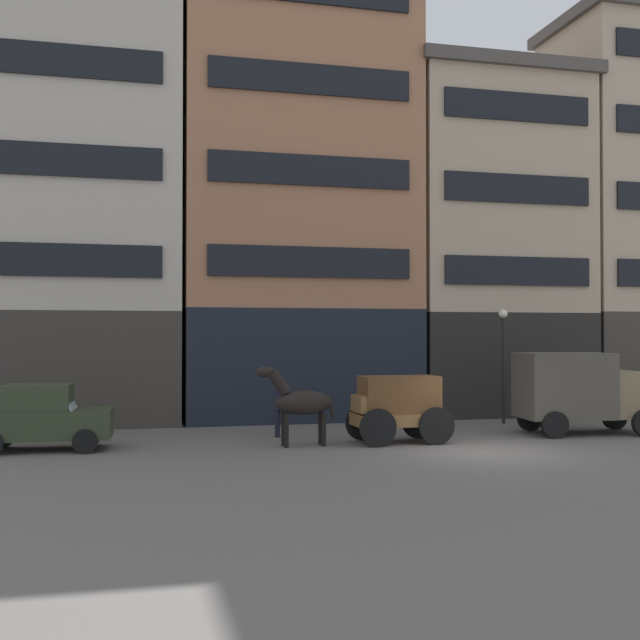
% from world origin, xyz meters
% --- Properties ---
extents(ground_plane, '(120.00, 120.00, 0.00)m').
position_xyz_m(ground_plane, '(0.00, 0.00, 0.00)').
color(ground_plane, '#605B56').
extents(building_far_left, '(8.96, 5.81, 17.91)m').
position_xyz_m(building_far_left, '(-11.95, 10.16, 9.00)').
color(building_far_left, '#38332D').
rests_on(building_far_left, ground_plane).
extents(building_center_left, '(9.34, 5.81, 17.87)m').
position_xyz_m(building_center_left, '(-3.15, 10.16, 8.98)').
color(building_center_left, black).
rests_on(building_center_left, ground_plane).
extents(building_center_right, '(7.67, 5.81, 14.06)m').
position_xyz_m(building_center_right, '(5.00, 10.16, 7.08)').
color(building_center_right, black).
rests_on(building_center_right, ground_plane).
extents(cargo_wagon, '(2.92, 1.55, 1.98)m').
position_xyz_m(cargo_wagon, '(-1.73, 2.22, 1.15)').
color(cargo_wagon, brown).
rests_on(cargo_wagon, ground_plane).
extents(draft_horse, '(2.34, 0.63, 2.30)m').
position_xyz_m(draft_horse, '(-4.68, 2.22, 1.27)').
color(draft_horse, black).
rests_on(draft_horse, ground_plane).
extents(delivery_truck_near, '(4.49, 2.49, 2.62)m').
position_xyz_m(delivery_truck_near, '(4.74, 2.81, 1.42)').
color(delivery_truck_near, '#7A6B4C').
rests_on(delivery_truck_near, ground_plane).
extents(sedan_dark, '(3.77, 2.00, 1.83)m').
position_xyz_m(sedan_dark, '(-11.82, 3.10, 0.91)').
color(sedan_dark, '#2D3823').
rests_on(sedan_dark, ground_plane).
extents(pedestrian_officer, '(0.44, 0.44, 1.79)m').
position_xyz_m(pedestrian_officer, '(-4.87, 4.29, 0.98)').
color(pedestrian_officer, black).
rests_on(pedestrian_officer, ground_plane).
extents(streetlamp_curbside, '(0.32, 0.32, 4.12)m').
position_xyz_m(streetlamp_curbside, '(3.65, 6.07, 2.67)').
color(streetlamp_curbside, black).
rests_on(streetlamp_curbside, ground_plane).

